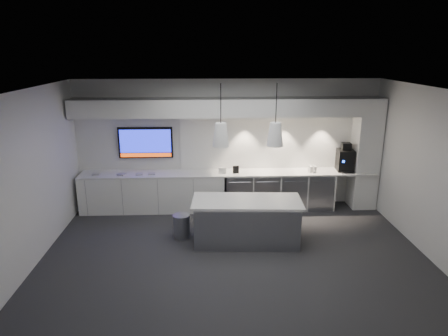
{
  "coord_description": "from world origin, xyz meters",
  "views": [
    {
      "loc": [
        -0.48,
        -6.64,
        3.62
      ],
      "look_at": [
        -0.14,
        1.1,
        1.32
      ],
      "focal_mm": 32.0,
      "sensor_mm": 36.0,
      "label": 1
    }
  ],
  "objects_px": {
    "bin": "(182,226)",
    "wall_tv": "(146,143)",
    "coffee_machine": "(345,159)",
    "island": "(247,221)"
  },
  "relations": [
    {
      "from": "bin",
      "to": "wall_tv",
      "type": "bearing_deg",
      "value": 117.16
    },
    {
      "from": "bin",
      "to": "coffee_machine",
      "type": "height_order",
      "value": "coffee_machine"
    },
    {
      "from": "wall_tv",
      "to": "coffee_machine",
      "type": "xyz_separation_m",
      "value": [
        4.64,
        -0.25,
        -0.39
      ]
    },
    {
      "from": "island",
      "to": "coffee_machine",
      "type": "xyz_separation_m",
      "value": [
        2.47,
        1.78,
        0.73
      ]
    },
    {
      "from": "bin",
      "to": "island",
      "type": "bearing_deg",
      "value": -12.74
    },
    {
      "from": "island",
      "to": "bin",
      "type": "distance_m",
      "value": 1.32
    },
    {
      "from": "island",
      "to": "bin",
      "type": "relative_size",
      "value": 4.45
    },
    {
      "from": "wall_tv",
      "to": "coffee_machine",
      "type": "height_order",
      "value": "wall_tv"
    },
    {
      "from": "coffee_machine",
      "to": "wall_tv",
      "type": "bearing_deg",
      "value": -177.76
    },
    {
      "from": "bin",
      "to": "coffee_machine",
      "type": "relative_size",
      "value": 0.72
    }
  ]
}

